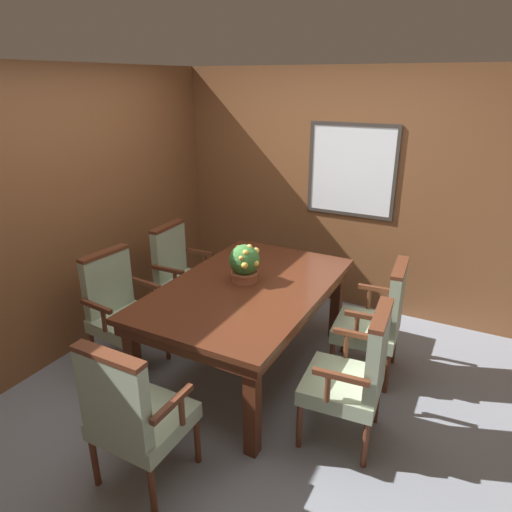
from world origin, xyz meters
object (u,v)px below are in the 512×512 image
at_px(chair_left_far, 181,272).
at_px(dining_table, 247,296).
at_px(chair_right_far, 378,317).
at_px(chair_right_near, 355,373).
at_px(chair_left_near, 120,307).
at_px(chair_head_near, 133,412).
at_px(potted_plant, 245,263).

bearing_deg(chair_left_far, dining_table, -115.60).
bearing_deg(chair_left_far, chair_right_far, -92.67).
bearing_deg(dining_table, chair_right_near, -21.17).
bearing_deg(chair_left_near, chair_right_far, -61.56).
distance_m(chair_head_near, chair_right_near, 1.41).
height_order(chair_right_far, potted_plant, potted_plant).
xyz_separation_m(chair_head_near, chair_left_near, (-1.00, 0.95, 0.00)).
bearing_deg(chair_right_far, chair_left_far, -95.40).
relative_size(chair_head_near, potted_plant, 3.13).
bearing_deg(chair_head_near, chair_right_far, -118.48).
xyz_separation_m(chair_head_near, chair_right_near, (1.03, 0.97, 0.00)).
bearing_deg(potted_plant, chair_left_near, -153.09).
xyz_separation_m(chair_head_near, chair_right_far, (0.97, 1.78, 0.00)).
relative_size(chair_left_far, potted_plant, 3.13).
distance_m(chair_left_far, chair_left_near, 0.85).
xyz_separation_m(chair_left_far, potted_plant, (0.94, -0.37, 0.40)).
bearing_deg(chair_left_near, dining_table, -61.89).
distance_m(chair_left_far, chair_head_near, 2.06).
xyz_separation_m(chair_left_far, chair_right_near, (2.02, -0.83, 0.00)).
relative_size(chair_head_near, chair_left_near, 1.00).
bearing_deg(chair_right_near, chair_left_far, -117.18).
xyz_separation_m(chair_right_far, chair_left_near, (-1.97, -0.83, 0.00)).
height_order(chair_head_near, potted_plant, potted_plant).
height_order(chair_right_far, chair_left_near, same).
bearing_deg(potted_plant, chair_left_far, 158.49).
distance_m(chair_left_far, chair_right_far, 1.97).
xyz_separation_m(chair_right_near, potted_plant, (-1.08, 0.46, 0.40)).
bearing_deg(chair_right_near, dining_table, -116.03).
bearing_deg(chair_right_far, dining_table, -71.70).
relative_size(chair_left_far, chair_right_far, 1.00).
bearing_deg(dining_table, chair_left_near, -157.51).
distance_m(chair_right_far, chair_right_near, 0.81).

